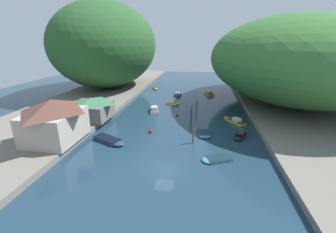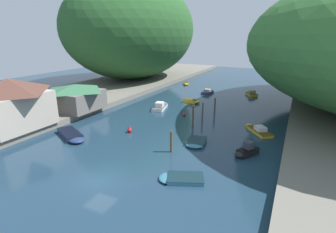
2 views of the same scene
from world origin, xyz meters
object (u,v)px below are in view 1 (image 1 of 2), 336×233
Objects in this scene: boat_moored_right at (204,134)px; channel_buoy_near at (150,131)px; boat_near_quay at (110,141)px; person_on_quay at (72,132)px; boat_mid_channel at (178,94)px; boat_white_cruiser at (155,88)px; channel_buoy_far at (177,114)px; waterfront_building at (54,120)px; boathouse_shed at (91,108)px; boat_yellow_tender at (240,136)px; boat_open_rowboat at (234,120)px; boat_red_skiff at (174,103)px; boat_cabin_cruiser at (215,159)px; boat_far_right_bank at (209,93)px; boat_far_upstream at (154,109)px.

channel_buoy_near is at bearing -7.76° from boat_moored_right.
person_on_quay reaches higher than boat_near_quay.
person_on_quay is at bearing -110.12° from boat_mid_channel.
person_on_quay reaches higher than boat_white_cruiser.
person_on_quay reaches higher than boat_moored_right.
boat_near_quay reaches higher than boat_white_cruiser.
channel_buoy_far reaches higher than boat_white_cruiser.
waterfront_building is 9.36m from boat_near_quay.
person_on_quay is (1.39, -9.38, -1.21)m from boathouse_shed.
channel_buoy_near reaches higher than channel_buoy_far.
boat_yellow_tender is 28.49m from person_on_quay.
boat_near_quay is 1.18× the size of boat_open_rowboat.
boat_red_skiff is 0.53× the size of boat_near_quay.
channel_buoy_near is (-1.82, -29.83, 0.05)m from boat_mid_channel.
boat_mid_channel is at bearing -165.63° from boat_near_quay.
boat_cabin_cruiser is (9.61, -38.20, -0.14)m from boat_mid_channel.
boat_moored_right reaches higher than boat_cabin_cruiser.
waterfront_building reaches higher than boat_far_right_bank.
boat_moored_right is 10.26m from boat_open_rowboat.
boat_far_right_bank is (13.30, 18.82, 0.01)m from boat_far_upstream.
waterfront_building reaches higher than channel_buoy_far.
boathouse_shed is at bearing -158.60° from boat_far_right_bank.
person_on_quay is (-27.88, -5.70, 1.43)m from boat_yellow_tender.
boat_mid_channel is 33.18m from boat_yellow_tender.
person_on_quay is at bearing -81.58° from boathouse_shed.
boat_open_rowboat is (29.89, 15.68, -4.13)m from waterfront_building.
boat_white_cruiser is at bearing 139.43° from boat_mid_channel.
boat_yellow_tender reaches higher than boat_open_rowboat.
boat_yellow_tender is at bearing 40.73° from boat_red_skiff.
boat_mid_channel is 1.30× the size of boat_white_cruiser.
boat_red_skiff is at bearing 44.07° from boat_far_upstream.
waterfront_building is at bearing -133.14° from boat_far_upstream.
boat_near_quay is at bearing 9.72° from boat_moored_right.
person_on_quay is at bearing 39.22° from boat_yellow_tender.
boat_far_right_bank is (16.90, 37.19, 0.07)m from boat_near_quay.
boat_far_upstream is 21.58m from person_on_quay.
boat_yellow_tender is (4.55, 8.19, 0.29)m from boat_cabin_cruiser.
waterfront_building is 1.90× the size of boat_mid_channel.
waterfront_building is 24.06m from boat_far_upstream.
boat_red_skiff is at bearing 96.77° from boat_white_cruiser.
channel_buoy_near is at bearing 158.08° from boat_near_quay.
person_on_quay is (1.93, 1.45, -2.52)m from waterfront_building.
boat_mid_channel is at bearing -84.03° from boat_moored_right.
waterfront_building reaches higher than boat_mid_channel.
boat_far_upstream is (-13.56, 21.67, 0.18)m from boat_cabin_cruiser.
waterfront_building is 2.67× the size of boat_yellow_tender.
boat_mid_channel reaches higher than boat_open_rowboat.
boat_yellow_tender is 4.49× the size of channel_buoy_far.
channel_buoy_near is 13.35m from person_on_quay.
boat_cabin_cruiser is at bearing -36.19° from channel_buoy_near.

